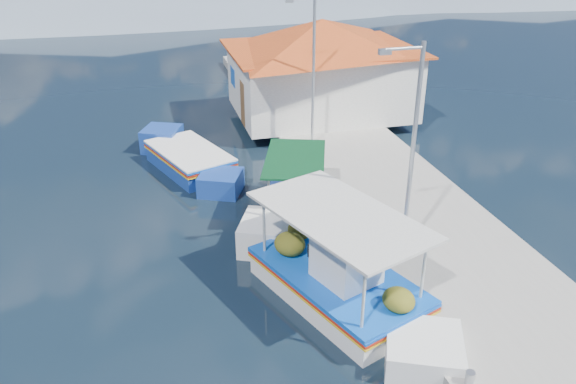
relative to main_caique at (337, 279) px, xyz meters
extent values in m
plane|color=black|center=(-2.35, -1.17, -0.55)|extent=(160.00, 160.00, 0.00)
cube|color=#99968F|center=(3.55, 4.83, -0.30)|extent=(5.00, 44.00, 0.50)
cylinder|color=#A5A8AD|center=(1.45, -4.17, 0.10)|extent=(0.20, 0.20, 0.30)
cylinder|color=#A5A8AD|center=(1.45, 0.83, 0.10)|extent=(0.20, 0.20, 0.30)
cylinder|color=#A5A8AD|center=(1.45, 6.83, 0.10)|extent=(0.20, 0.20, 0.30)
cylinder|color=#A5A8AD|center=(1.45, 12.83, 0.10)|extent=(0.20, 0.20, 0.30)
cube|color=white|center=(-0.03, -0.08, -0.31)|extent=(3.95, 5.31, 1.04)
cube|color=white|center=(1.09, 2.86, -0.17)|extent=(2.29, 2.29, 1.15)
cube|color=white|center=(-1.13, -2.93, -0.31)|extent=(2.23, 2.23, 0.99)
cube|color=blue|center=(-0.03, -0.08, 0.18)|extent=(4.07, 5.47, 0.07)
cube|color=#B2240F|center=(-0.03, -0.08, 0.09)|extent=(4.07, 5.47, 0.05)
cube|color=gold|center=(-0.03, -0.08, 0.01)|extent=(4.07, 5.47, 0.04)
cube|color=blue|center=(-0.03, -0.08, 0.25)|extent=(4.08, 5.43, 0.05)
cube|color=brown|center=(-0.03, -0.08, 0.22)|extent=(3.74, 5.15, 0.05)
cube|color=white|center=(-0.15, -0.39, 0.82)|extent=(1.75, 1.81, 1.21)
cube|color=silver|center=(-0.15, -0.39, 1.45)|extent=(1.90, 1.95, 0.07)
cylinder|color=beige|center=(-0.22, 2.13, 1.10)|extent=(0.08, 0.08, 1.75)
cylinder|color=beige|center=(1.58, 1.44, 1.10)|extent=(0.08, 0.08, 1.75)
cylinder|color=beige|center=(-1.65, -1.60, 1.10)|extent=(0.08, 0.08, 1.75)
cylinder|color=beige|center=(0.15, -2.29, 1.10)|extent=(0.08, 0.08, 1.75)
cube|color=silver|center=(-0.03, -0.08, 1.98)|extent=(4.07, 5.35, 0.08)
ellipsoid|color=#454A13|center=(0.11, 1.51, 0.53)|extent=(0.83, 0.92, 0.63)
ellipsoid|color=#454A13|center=(1.02, 1.75, 0.48)|extent=(0.70, 0.77, 0.53)
ellipsoid|color=#454A13|center=(-0.53, -2.00, 0.50)|extent=(0.75, 0.82, 0.56)
sphere|color=#F74007|center=(1.23, 0.14, 1.04)|extent=(0.44, 0.44, 0.44)
cube|color=white|center=(0.11, 4.69, -0.35)|extent=(2.80, 3.78, 0.86)
cube|color=white|center=(-0.62, 6.84, -0.24)|extent=(1.75, 1.75, 0.95)
cube|color=white|center=(0.81, 2.62, -0.35)|extent=(1.70, 1.70, 0.82)
cube|color=blue|center=(0.11, 4.69, 0.05)|extent=(2.89, 3.89, 0.05)
cube|color=#B2240F|center=(0.11, 4.69, -0.02)|extent=(2.89, 3.89, 0.05)
cube|color=gold|center=(0.11, 4.69, -0.08)|extent=(2.89, 3.89, 0.04)
cube|color=navy|center=(0.11, 4.69, 0.12)|extent=(2.89, 3.87, 0.05)
cube|color=brown|center=(0.11, 4.69, 0.09)|extent=(2.64, 3.67, 0.05)
cylinder|color=beige|center=(-1.03, 5.80, 0.81)|extent=(0.06, 0.06, 1.45)
cylinder|color=beige|center=(0.34, 6.27, 0.81)|extent=(0.06, 0.06, 1.45)
cylinder|color=beige|center=(-0.12, 3.12, 0.81)|extent=(0.06, 0.06, 1.45)
cylinder|color=beige|center=(1.25, 3.59, 0.81)|extent=(0.06, 0.06, 1.45)
cube|color=#0C3C1E|center=(0.11, 4.69, 1.54)|extent=(2.89, 3.81, 0.06)
cube|color=navy|center=(-2.95, 9.45, -0.30)|extent=(3.31, 4.37, 1.09)
cube|color=navy|center=(-2.02, 11.89, -0.16)|extent=(1.96, 1.96, 1.20)
cube|color=navy|center=(-3.84, 7.10, -0.30)|extent=(1.90, 1.90, 1.03)
cube|color=blue|center=(-2.95, 9.45, 0.21)|extent=(3.41, 4.50, 0.07)
cube|color=#B2240F|center=(-2.95, 9.45, 0.12)|extent=(3.41, 4.50, 0.06)
cube|color=gold|center=(-2.95, 9.45, 0.04)|extent=(3.41, 4.50, 0.05)
cube|color=white|center=(-2.95, 9.45, 0.29)|extent=(3.41, 4.47, 0.06)
cube|color=brown|center=(-2.95, 9.45, 0.25)|extent=(3.13, 4.24, 0.06)
cube|color=white|center=(3.85, 13.83, 1.45)|extent=(8.00, 6.00, 3.00)
cube|color=#CC561C|center=(3.85, 13.83, 3.00)|extent=(8.64, 6.48, 0.10)
pyramid|color=#CC561C|center=(3.85, 13.83, 3.65)|extent=(10.49, 10.49, 1.40)
cube|color=brown|center=(-0.13, 12.83, 0.95)|extent=(0.06, 1.00, 2.00)
cube|color=blue|center=(-0.13, 15.33, 1.55)|extent=(0.06, 1.20, 0.90)
cylinder|color=#A5A8AD|center=(2.25, 0.83, 2.95)|extent=(0.12, 0.12, 6.00)
cylinder|color=#A5A8AD|center=(1.75, 0.83, 5.80)|extent=(1.00, 0.08, 0.08)
cube|color=#A5A8AD|center=(1.25, 0.83, 5.75)|extent=(0.30, 0.14, 0.14)
cylinder|color=#A5A8AD|center=(2.25, 9.83, 2.95)|extent=(0.12, 0.12, 6.00)
cube|color=#A5A8AD|center=(1.25, 9.83, 5.75)|extent=(0.30, 0.14, 0.14)
camera|label=1|loc=(-4.42, -11.82, 8.74)|focal=35.61mm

